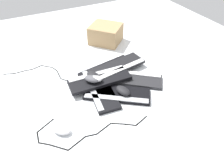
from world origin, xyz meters
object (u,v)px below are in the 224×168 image
object	(u,v)px
keyboard_2	(100,89)
keyboard_3	(117,94)
keyboard_1	(107,69)
mouse_2	(62,130)
keyboard_4	(117,67)
mouse_4	(92,79)
mouse_0	(93,76)
mouse_3	(123,91)
mouse_1	(94,79)
keyboard_0	(131,79)
keyboard_5	(100,79)
cardboard_box	(106,34)

from	to	relation	value
keyboard_2	keyboard_3	world-z (taller)	same
keyboard_1	mouse_2	size ratio (longest dim) A/B	4.17
keyboard_3	keyboard_4	xyz separation A→B (m)	(0.13, 0.24, 0.03)
mouse_4	keyboard_4	bearing A→B (deg)	-115.75
keyboard_3	mouse_0	distance (m)	0.21
mouse_2	mouse_3	bearing A→B (deg)	57.33
keyboard_3	mouse_1	size ratio (longest dim) A/B	4.08
keyboard_1	keyboard_2	size ratio (longest dim) A/B	1.01
keyboard_4	keyboard_2	bearing A→B (deg)	-146.92
keyboard_0	keyboard_3	bearing A→B (deg)	-150.15
mouse_3	mouse_4	world-z (taller)	mouse_4
keyboard_2	mouse_4	size ratio (longest dim) A/B	4.12
keyboard_1	keyboard_5	bearing A→B (deg)	-134.27
mouse_0	keyboard_5	bearing A→B (deg)	45.64
mouse_4	cardboard_box	distance (m)	0.66
mouse_1	mouse_3	xyz separation A→B (m)	(0.14, -0.16, -0.03)
keyboard_5	mouse_3	world-z (taller)	mouse_3
mouse_0	mouse_1	world-z (taller)	same
cardboard_box	mouse_0	bearing A→B (deg)	-122.98
keyboard_5	mouse_4	size ratio (longest dim) A/B	4.06
keyboard_0	mouse_3	size ratio (longest dim) A/B	4.02
keyboard_3	mouse_3	distance (m)	0.05
keyboard_2	mouse_4	distance (m)	0.09
keyboard_1	mouse_2	distance (m)	0.62
keyboard_1	mouse_1	bearing A→B (deg)	-139.74
mouse_1	mouse_4	world-z (taller)	same
keyboard_2	keyboard_3	size ratio (longest dim) A/B	1.01
mouse_1	mouse_4	distance (m)	0.01
mouse_0	keyboard_2	bearing A→B (deg)	-13.45
keyboard_3	keyboard_2	bearing A→B (deg)	129.27
mouse_0	mouse_3	distance (m)	0.24
keyboard_0	keyboard_3	xyz separation A→B (m)	(-0.17, -0.10, 0.00)
keyboard_0	mouse_4	world-z (taller)	mouse_4
keyboard_0	keyboard_5	size ratio (longest dim) A/B	0.99
keyboard_0	keyboard_2	xyz separation A→B (m)	(-0.25, 0.00, 0.00)
keyboard_0	cardboard_box	xyz separation A→B (m)	(0.07, 0.60, 0.07)
keyboard_5	mouse_1	world-z (taller)	mouse_1
keyboard_1	mouse_0	bearing A→B (deg)	-146.57
cardboard_box	mouse_2	bearing A→B (deg)	-128.66
keyboard_0	keyboard_1	xyz separation A→B (m)	(-0.11, 0.18, 0.00)
keyboard_1	mouse_4	distance (m)	0.23
keyboard_2	mouse_1	bearing A→B (deg)	114.37
keyboard_5	keyboard_0	bearing A→B (deg)	-15.80
keyboard_0	keyboard_4	world-z (taller)	keyboard_4
keyboard_3	keyboard_4	world-z (taller)	keyboard_4
keyboard_1	mouse_2	bearing A→B (deg)	-139.65
mouse_3	cardboard_box	world-z (taller)	cardboard_box
keyboard_0	keyboard_2	size ratio (longest dim) A/B	0.97
keyboard_4	mouse_0	xyz separation A→B (m)	(-0.22, -0.06, 0.04)
mouse_0	cardboard_box	bearing A→B (deg)	125.55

